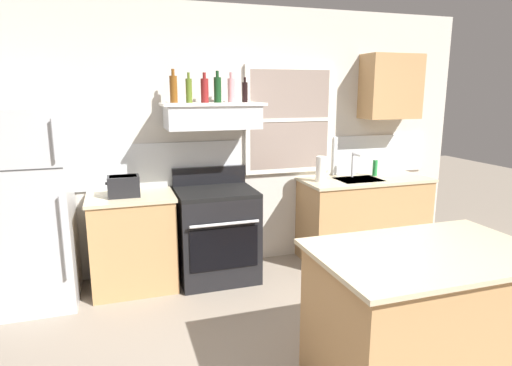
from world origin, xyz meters
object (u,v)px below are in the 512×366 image
at_px(bottle_rose_pink, 231,90).
at_px(paper_towel_roll, 321,169).
at_px(kitchen_island, 423,318).
at_px(toaster, 124,186).
at_px(stove_range, 216,233).
at_px(bottle_dark_green_wine, 218,89).
at_px(bottle_amber_wine, 174,89).
at_px(bottle_red_label_wine, 205,90).
at_px(bottle_balsamic_dark, 245,92).
at_px(bottle_olive_oil_square, 189,90).
at_px(dish_soap_bottle, 375,168).
at_px(refrigerator, 28,210).

distance_m(bottle_rose_pink, paper_towel_roll, 1.26).
bearing_deg(kitchen_island, toaster, 130.76).
height_order(stove_range, bottle_dark_green_wine, bottle_dark_green_wine).
bearing_deg(bottle_amber_wine, kitchen_island, -60.54).
bearing_deg(paper_towel_roll, stove_range, -178.14).
bearing_deg(toaster, bottle_red_label_wine, 6.39).
height_order(bottle_balsamic_dark, paper_towel_roll, bottle_balsamic_dark).
bearing_deg(stove_range, bottle_dark_green_wine, 58.55).
xyz_separation_m(toaster, bottle_red_label_wine, (0.79, 0.09, 0.85)).
bearing_deg(bottle_amber_wine, bottle_balsamic_dark, -1.84).
bearing_deg(bottle_olive_oil_square, toaster, -171.44).
bearing_deg(bottle_rose_pink, paper_towel_roll, -5.57).
relative_size(toaster, paper_towel_roll, 1.10).
bearing_deg(kitchen_island, dish_soap_bottle, 64.75).
xyz_separation_m(bottle_red_label_wine, bottle_rose_pink, (0.27, 0.04, 0.00)).
relative_size(stove_range, bottle_balsamic_dark, 4.52).
bearing_deg(paper_towel_roll, dish_soap_bottle, 7.82).
bearing_deg(bottle_amber_wine, bottle_rose_pink, -2.70).
relative_size(toaster, stove_range, 0.27).
bearing_deg(bottle_olive_oil_square, kitchen_island, -62.68).
height_order(toaster, kitchen_island, toaster).
bearing_deg(refrigerator, bottle_rose_pink, 4.71).
bearing_deg(toaster, refrigerator, -178.32).
bearing_deg(kitchen_island, bottle_amber_wine, 119.46).
xyz_separation_m(paper_towel_roll, kitchen_island, (-0.28, -2.04, -0.59)).
bearing_deg(bottle_olive_oil_square, bottle_red_label_wine, -3.19).
relative_size(bottle_red_label_wine, bottle_dark_green_wine, 0.94).
height_order(stove_range, bottle_balsamic_dark, bottle_balsamic_dark).
distance_m(bottle_rose_pink, bottle_balsamic_dark, 0.14).
relative_size(stove_range, bottle_olive_oil_square, 3.92).
relative_size(refrigerator, bottle_red_label_wine, 6.14).
distance_m(bottle_olive_oil_square, bottle_rose_pink, 0.42).
bearing_deg(bottle_amber_wine, bottle_olive_oil_square, -23.63).
bearing_deg(bottle_balsamic_dark, refrigerator, -175.51).
height_order(refrigerator, stove_range, refrigerator).
relative_size(bottle_amber_wine, bottle_dark_green_wine, 1.05).
bearing_deg(bottle_balsamic_dark, kitchen_island, -76.15).
height_order(bottle_dark_green_wine, dish_soap_bottle, bottle_dark_green_wine).
xyz_separation_m(bottle_amber_wine, bottle_balsamic_dark, (0.69, -0.02, -0.03)).
height_order(bottle_dark_green_wine, kitchen_island, bottle_dark_green_wine).
bearing_deg(bottle_dark_green_wine, bottle_amber_wine, 172.54).
height_order(bottle_olive_oil_square, bottle_rose_pink, bottle_rose_pink).
distance_m(paper_towel_roll, dish_soap_bottle, 0.74).
bearing_deg(bottle_balsamic_dark, stove_range, -158.80).
relative_size(bottle_olive_oil_square, paper_towel_roll, 1.03).
relative_size(bottle_red_label_wine, paper_towel_roll, 1.04).
bearing_deg(stove_range, bottle_balsamic_dark, 21.20).
height_order(bottle_amber_wine, kitchen_island, bottle_amber_wine).
xyz_separation_m(bottle_olive_oil_square, bottle_dark_green_wine, (0.28, 0.01, 0.01)).
bearing_deg(bottle_rose_pink, bottle_red_label_wine, -171.34).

